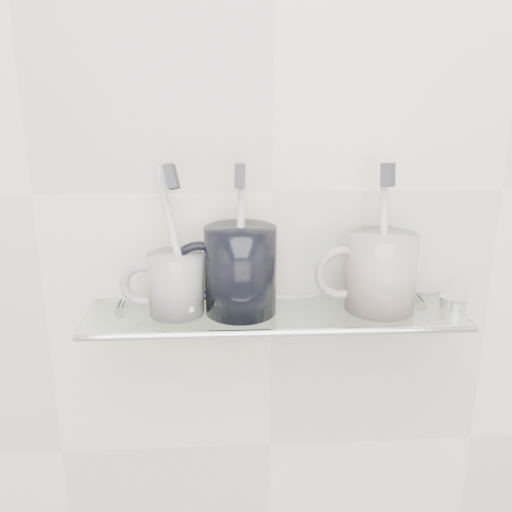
{
  "coord_description": "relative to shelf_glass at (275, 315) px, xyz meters",
  "views": [
    {
      "loc": [
        -0.06,
        0.34,
        1.4
      ],
      "look_at": [
        -0.03,
        1.04,
        1.18
      ],
      "focal_mm": 40.0,
      "sensor_mm": 36.0,
      "label": 1
    }
  ],
  "objects": [
    {
      "name": "wall_back",
      "position": [
        0.0,
        0.06,
        0.15
      ],
      "size": [
        2.5,
        0.0,
        2.5
      ],
      "primitive_type": "plane",
      "rotation": [
        1.57,
        0.0,
        0.0
      ],
      "color": "beige",
      "rests_on": "ground"
    },
    {
      "name": "shelf_glass",
      "position": [
        0.0,
        0.0,
        0.0
      ],
      "size": [
        0.5,
        0.12,
        0.01
      ],
      "primitive_type": "cube",
      "color": "silver",
      "rests_on": "wall_back"
    },
    {
      "name": "shelf_rail",
      "position": [
        0.0,
        -0.06,
        0.0
      ],
      "size": [
        0.5,
        0.01,
        0.01
      ],
      "primitive_type": "cylinder",
      "rotation": [
        0.0,
        1.57,
        0.0
      ],
      "color": "silver",
      "rests_on": "shelf_glass"
    },
    {
      "name": "bracket_left",
      "position": [
        -0.21,
        0.05,
        -0.01
      ],
      "size": [
        0.02,
        0.03,
        0.02
      ],
      "primitive_type": "cylinder",
      "rotation": [
        1.57,
        0.0,
        0.0
      ],
      "color": "silver",
      "rests_on": "wall_back"
    },
    {
      "name": "bracket_right",
      "position": [
        0.21,
        0.05,
        -0.01
      ],
      "size": [
        0.02,
        0.03,
        0.02
      ],
      "primitive_type": "cylinder",
      "rotation": [
        1.57,
        0.0,
        0.0
      ],
      "color": "silver",
      "rests_on": "wall_back"
    },
    {
      "name": "mug_left",
      "position": [
        -0.13,
        0.0,
        0.04
      ],
      "size": [
        0.09,
        0.09,
        0.08
      ],
      "primitive_type": "cylinder",
      "rotation": [
        0.0,
        0.0,
        -0.29
      ],
      "color": "white",
      "rests_on": "shelf_glass"
    },
    {
      "name": "mug_left_handle",
      "position": [
        -0.17,
        0.0,
        0.04
      ],
      "size": [
        0.06,
        0.01,
        0.06
      ],
      "primitive_type": "torus",
      "rotation": [
        1.57,
        0.0,
        0.0
      ],
      "color": "white",
      "rests_on": "mug_left"
    },
    {
      "name": "toothbrush_left",
      "position": [
        -0.13,
        0.0,
        0.1
      ],
      "size": [
        0.05,
        0.07,
        0.18
      ],
      "primitive_type": "cylinder",
      "rotation": [
        -0.28,
        -0.25,
        -0.08
      ],
      "color": "#BABFC1",
      "rests_on": "mug_left"
    },
    {
      "name": "bristles_left",
      "position": [
        -0.13,
        0.0,
        0.19
      ],
      "size": [
        0.02,
        0.03,
        0.04
      ],
      "primitive_type": "cube",
      "rotation": [
        -0.28,
        -0.25,
        -0.08
      ],
      "color": "#373840",
      "rests_on": "toothbrush_left"
    },
    {
      "name": "mug_center",
      "position": [
        -0.04,
        0.0,
        0.06
      ],
      "size": [
        0.1,
        0.1,
        0.12
      ],
      "primitive_type": "cylinder",
      "rotation": [
        0.0,
        0.0,
        0.03
      ],
      "color": "black",
      "rests_on": "shelf_glass"
    },
    {
      "name": "mug_center_handle",
      "position": [
        -0.1,
        0.0,
        0.06
      ],
      "size": [
        0.08,
        0.01,
        0.08
      ],
      "primitive_type": "torus",
      "rotation": [
        1.57,
        0.0,
        0.0
      ],
      "color": "black",
      "rests_on": "mug_center"
    },
    {
      "name": "toothbrush_center",
      "position": [
        -0.04,
        0.0,
        0.1
      ],
      "size": [
        0.02,
        0.05,
        0.19
      ],
      "primitive_type": "cylinder",
      "rotation": [
        -0.22,
        0.05,
        0.02
      ],
      "color": "silver",
      "rests_on": "mug_center"
    },
    {
      "name": "bristles_center",
      "position": [
        -0.04,
        0.0,
        0.19
      ],
      "size": [
        0.01,
        0.03,
        0.03
      ],
      "primitive_type": "cube",
      "rotation": [
        -0.22,
        0.05,
        0.02
      ],
      "color": "#373840",
      "rests_on": "toothbrush_center"
    },
    {
      "name": "mug_right",
      "position": [
        0.14,
        0.0,
        0.06
      ],
      "size": [
        0.1,
        0.1,
        0.1
      ],
      "primitive_type": "cylinder",
      "rotation": [
        0.0,
        0.0,
        0.11
      ],
      "color": "silver",
      "rests_on": "shelf_glass"
    },
    {
      "name": "mug_right_handle",
      "position": [
        0.09,
        0.0,
        0.06
      ],
      "size": [
        0.07,
        0.01,
        0.07
      ],
      "primitive_type": "torus",
      "rotation": [
        1.57,
        0.0,
        0.0
      ],
      "color": "silver",
      "rests_on": "mug_right"
    },
    {
      "name": "toothbrush_right",
      "position": [
        0.14,
        0.0,
        0.1
      ],
      "size": [
        0.02,
        0.04,
        0.19
      ],
      "primitive_type": "cylinder",
      "rotation": [
        -0.1,
        -0.1,
        -0.62
      ],
      "color": "silver",
      "rests_on": "mug_right"
    },
    {
      "name": "bristles_right",
      "position": [
        0.14,
        0.0,
        0.19
      ],
      "size": [
        0.02,
        0.03,
        0.03
      ],
      "primitive_type": "cube",
      "rotation": [
        -0.1,
        -0.1,
        -0.62
      ],
      "color": "#373840",
      "rests_on": "toothbrush_right"
    },
    {
      "name": "chrome_cap",
      "position": [
        0.24,
        0.0,
        0.01
      ],
      "size": [
        0.04,
        0.04,
        0.02
      ],
      "primitive_type": "cylinder",
      "color": "silver",
      "rests_on": "shelf_glass"
    }
  ]
}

